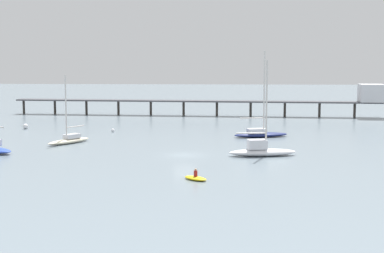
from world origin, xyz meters
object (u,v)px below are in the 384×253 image
at_px(sailboat_white, 261,150).
at_px(mooring_buoy_mid, 113,130).
at_px(sailboat_cream, 69,139).
at_px(dinghy_yellow, 196,178).
at_px(sailboat_navy, 260,132).
at_px(pier, 283,98).
at_px(mooring_buoy_far, 25,126).

height_order(sailboat_white, mooring_buoy_mid, sailboat_white).
distance_m(sailboat_cream, dinghy_yellow, 29.99).
bearing_deg(sailboat_navy, pier, 78.13).
bearing_deg(sailboat_navy, sailboat_white, -93.22).
xyz_separation_m(pier, sailboat_cream, (-33.49, -39.19, -3.27)).
xyz_separation_m(sailboat_white, mooring_buoy_far, (-37.69, 25.15, -0.35)).
bearing_deg(dinghy_yellow, mooring_buoy_far, 127.58).
distance_m(sailboat_navy, mooring_buoy_mid, 23.79).
height_order(sailboat_navy, dinghy_yellow, sailboat_navy).
relative_size(pier, dinghy_yellow, 27.94).
distance_m(sailboat_white, mooring_buoy_far, 45.31).
height_order(dinghy_yellow, mooring_buoy_far, dinghy_yellow).
distance_m(mooring_buoy_far, mooring_buoy_mid, 15.70).
bearing_deg(pier, dinghy_yellow, -103.31).
bearing_deg(sailboat_white, sailboat_navy, 86.78).
relative_size(pier, mooring_buoy_far, 88.52).
height_order(pier, mooring_buoy_far, pier).
bearing_deg(sailboat_navy, mooring_buoy_far, 168.19).
bearing_deg(sailboat_navy, dinghy_yellow, -104.72).
bearing_deg(mooring_buoy_mid, dinghy_yellow, -67.53).
xyz_separation_m(sailboat_cream, mooring_buoy_far, (-11.73, 16.02, -0.18)).
xyz_separation_m(mooring_buoy_far, mooring_buoy_mid, (15.38, -3.18, -0.16)).
height_order(pier, mooring_buoy_mid, pier).
relative_size(sailboat_white, dinghy_yellow, 4.12).
bearing_deg(sailboat_white, mooring_buoy_mid, 135.44).
height_order(sailboat_cream, mooring_buoy_mid, sailboat_cream).
bearing_deg(sailboat_white, sailboat_cream, 160.63).
xyz_separation_m(sailboat_navy, dinghy_yellow, (-8.25, -31.42, -0.48)).
distance_m(pier, mooring_buoy_far, 50.92).
bearing_deg(mooring_buoy_far, sailboat_navy, -11.81).
bearing_deg(mooring_buoy_far, mooring_buoy_mid, -11.68).
bearing_deg(sailboat_white, mooring_buoy_far, 146.28).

